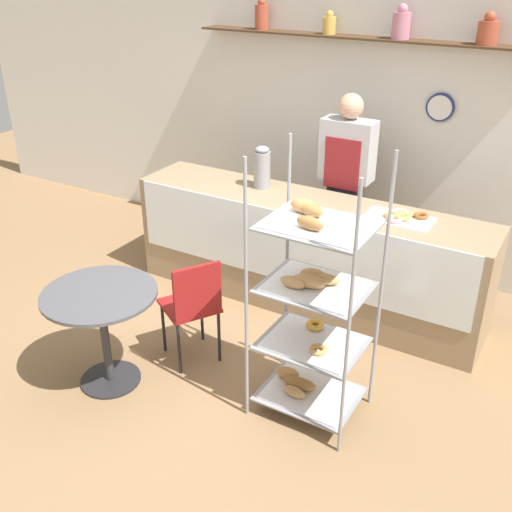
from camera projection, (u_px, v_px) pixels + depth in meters
name	position (u px, v px, depth m)	size (l,w,h in m)	color
ground_plane	(225.00, 379.00, 4.40)	(14.00, 14.00, 0.00)	olive
back_wall	(361.00, 124.00, 5.61)	(10.00, 0.30, 2.70)	white
display_counter	(305.00, 253.00, 5.17)	(3.10, 0.63, 0.97)	#937A5B
pastry_rack	(311.00, 309.00, 3.78)	(0.70, 0.55, 1.81)	gray
person_worker	(345.00, 185.00, 5.29)	(0.46, 0.23, 1.77)	#282833
cafe_table	(102.00, 315.00, 4.13)	(0.79, 0.79, 0.75)	#262628
cafe_chair	(193.00, 302.00, 4.36)	(0.52, 0.52, 0.87)	black
coffee_carafe	(262.00, 168.00, 5.15)	(0.15, 0.15, 0.37)	gray
donut_tray_counter	(401.00, 217.00, 4.60)	(0.52, 0.30, 0.05)	white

